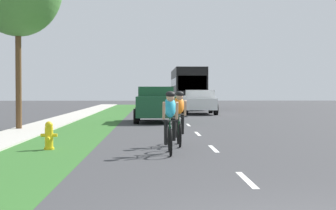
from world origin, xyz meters
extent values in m
plane|color=#38383A|center=(0.00, 20.00, 0.00)|extent=(120.00, 120.00, 0.00)
cube|color=#2D6026|center=(-4.46, 20.00, 0.00)|extent=(2.37, 70.00, 0.01)
cube|color=#B2ADA3|center=(-6.53, 20.00, 0.00)|extent=(1.78, 70.00, 0.10)
cube|color=white|center=(0.00, 3.64, 0.00)|extent=(0.12, 1.80, 0.01)
cube|color=white|center=(0.00, 8.73, 0.00)|extent=(0.12, 1.80, 0.01)
cube|color=white|center=(0.00, 13.82, 0.00)|extent=(0.12, 1.80, 0.01)
cube|color=white|center=(0.00, 18.91, 0.00)|extent=(0.12, 1.80, 0.01)
cube|color=white|center=(0.00, 24.00, 0.00)|extent=(0.12, 1.80, 0.01)
cube|color=white|center=(0.00, 29.09, 0.00)|extent=(0.12, 1.80, 0.01)
cube|color=white|center=(0.00, 34.18, 0.00)|extent=(0.12, 1.80, 0.01)
cube|color=white|center=(0.00, 39.27, 0.00)|extent=(0.12, 1.80, 0.01)
cube|color=white|center=(0.00, 44.36, 0.00)|extent=(0.12, 1.80, 0.01)
cube|color=white|center=(0.00, 49.45, 0.00)|extent=(0.12, 1.80, 0.01)
cylinder|color=yellow|center=(-4.46, 8.65, 0.03)|extent=(0.28, 0.27, 0.06)
cylinder|color=yellow|center=(-4.46, 8.65, 0.34)|extent=(0.22, 0.22, 0.55)
sphere|color=yellow|center=(-4.46, 8.65, 0.66)|extent=(0.21, 0.21, 0.21)
cylinder|color=yellow|center=(-4.62, 8.65, 0.39)|extent=(0.12, 0.09, 0.09)
cylinder|color=yellow|center=(-4.30, 8.65, 0.39)|extent=(0.12, 0.09, 0.09)
cylinder|color=yellow|center=(-4.46, 8.48, 0.31)|extent=(0.11, 0.14, 0.11)
torus|color=black|center=(-1.23, 8.10, 0.34)|extent=(0.06, 0.68, 0.68)
torus|color=black|center=(-1.23, 7.06, 0.34)|extent=(0.06, 0.68, 0.68)
cylinder|color=#194C2D|center=(-1.23, 7.48, 0.52)|extent=(0.04, 0.59, 0.43)
cylinder|color=#194C2D|center=(-1.23, 7.76, 0.62)|extent=(0.04, 0.04, 0.55)
cylinder|color=#194C2D|center=(-1.23, 7.53, 0.85)|extent=(0.03, 0.55, 0.03)
cylinder|color=black|center=(-1.23, 7.08, 0.86)|extent=(0.42, 0.02, 0.02)
ellipsoid|color=#26A5CC|center=(-1.23, 7.60, 1.18)|extent=(0.30, 0.54, 0.63)
sphere|color=tan|center=(-1.23, 7.32, 1.42)|extent=(0.20, 0.20, 0.20)
ellipsoid|color=black|center=(-1.23, 7.32, 1.50)|extent=(0.24, 0.28, 0.16)
cylinder|color=tan|center=(-1.39, 7.32, 1.10)|extent=(0.07, 0.26, 0.45)
cylinder|color=tan|center=(-1.07, 7.32, 1.10)|extent=(0.07, 0.26, 0.45)
cylinder|color=black|center=(-1.33, 7.68, 0.52)|extent=(0.10, 0.30, 0.60)
cylinder|color=black|center=(-1.13, 7.63, 0.62)|extent=(0.10, 0.25, 0.61)
torus|color=black|center=(-0.90, 10.14, 0.34)|extent=(0.06, 0.68, 0.68)
torus|color=black|center=(-0.90, 9.10, 0.34)|extent=(0.06, 0.68, 0.68)
cylinder|color=#194C2D|center=(-0.90, 9.52, 0.52)|extent=(0.04, 0.59, 0.43)
cylinder|color=#194C2D|center=(-0.90, 9.80, 0.62)|extent=(0.04, 0.04, 0.55)
cylinder|color=#194C2D|center=(-0.90, 9.57, 0.85)|extent=(0.03, 0.55, 0.03)
cylinder|color=black|center=(-0.90, 9.12, 0.86)|extent=(0.42, 0.02, 0.02)
ellipsoid|color=orange|center=(-0.90, 9.64, 1.18)|extent=(0.30, 0.54, 0.63)
sphere|color=tan|center=(-0.90, 9.36, 1.42)|extent=(0.20, 0.20, 0.20)
ellipsoid|color=black|center=(-0.90, 9.36, 1.50)|extent=(0.24, 0.28, 0.16)
cylinder|color=tan|center=(-1.06, 9.36, 1.10)|extent=(0.07, 0.26, 0.45)
cylinder|color=tan|center=(-0.74, 9.36, 1.10)|extent=(0.07, 0.26, 0.45)
cylinder|color=black|center=(-1.00, 9.72, 0.52)|extent=(0.10, 0.30, 0.60)
cylinder|color=black|center=(-0.80, 9.67, 0.62)|extent=(0.10, 0.25, 0.61)
cube|color=#194C2D|center=(-1.49, 21.29, 0.81)|extent=(1.90, 4.70, 1.00)
cube|color=#194C2D|center=(-1.49, 21.49, 1.53)|extent=(1.71, 2.91, 0.52)
cube|color=#1E2833|center=(-1.49, 20.23, 1.41)|extent=(1.56, 0.08, 0.44)
cylinder|color=black|center=(-2.44, 19.88, 0.36)|extent=(0.25, 0.72, 0.72)
cylinder|color=black|center=(-0.54, 19.88, 0.36)|extent=(0.25, 0.72, 0.72)
cylinder|color=black|center=(-2.44, 22.70, 0.36)|extent=(0.25, 0.72, 0.72)
cylinder|color=black|center=(-0.54, 22.70, 0.36)|extent=(0.25, 0.72, 0.72)
cube|color=silver|center=(1.52, 30.57, 0.72)|extent=(1.96, 5.10, 0.76)
cube|color=silver|center=(1.52, 29.81, 1.32)|extent=(1.80, 1.78, 0.64)
cube|color=#1E2833|center=(1.52, 29.10, 1.30)|extent=(1.67, 0.08, 0.52)
cube|color=silver|center=(0.62, 31.59, 1.02)|extent=(0.08, 2.80, 0.40)
cube|color=silver|center=(2.42, 31.59, 1.02)|extent=(0.08, 2.80, 0.40)
cube|color=silver|center=(1.52, 33.08, 1.02)|extent=(1.80, 0.08, 0.40)
cylinder|color=black|center=(0.54, 29.04, 0.38)|extent=(0.26, 0.76, 0.76)
cylinder|color=black|center=(2.50, 29.04, 0.38)|extent=(0.26, 0.76, 0.76)
cylinder|color=black|center=(0.54, 32.10, 0.38)|extent=(0.26, 0.76, 0.76)
cylinder|color=black|center=(2.50, 32.10, 0.38)|extent=(0.26, 0.76, 0.76)
cube|color=black|center=(1.47, 41.63, 1.93)|extent=(2.50, 11.60, 3.10)
cube|color=#1E2833|center=(1.47, 41.63, 2.33)|extent=(2.52, 10.67, 0.64)
cube|color=#1E2833|center=(1.47, 35.86, 2.18)|extent=(2.25, 0.06, 1.20)
cylinder|color=black|center=(0.22, 37.86, 0.48)|extent=(0.28, 0.96, 0.96)
cylinder|color=black|center=(2.72, 37.86, 0.48)|extent=(0.28, 0.96, 0.96)
cylinder|color=black|center=(0.22, 44.82, 0.48)|extent=(0.28, 0.96, 0.96)
cylinder|color=black|center=(2.72, 44.82, 0.48)|extent=(0.28, 0.96, 0.96)
cube|color=#A5A8AD|center=(1.58, 59.29, 0.64)|extent=(1.76, 4.30, 0.76)
cube|color=#A5A8AD|center=(1.58, 59.44, 1.26)|extent=(1.55, 2.24, 0.52)
cube|color=#1E2833|center=(1.58, 58.47, 1.24)|extent=(1.44, 0.08, 0.44)
cylinder|color=black|center=(0.70, 57.95, 0.32)|extent=(0.22, 0.64, 0.64)
cylinder|color=black|center=(2.46, 57.95, 0.32)|extent=(0.22, 0.64, 0.64)
cylinder|color=black|center=(0.70, 60.62, 0.32)|extent=(0.22, 0.64, 0.64)
cylinder|color=black|center=(2.46, 60.62, 0.32)|extent=(0.22, 0.64, 0.64)
cylinder|color=brown|center=(-7.09, 16.06, 2.16)|extent=(0.24, 0.24, 4.33)
camera|label=1|loc=(-1.68, -5.78, 1.59)|focal=57.15mm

